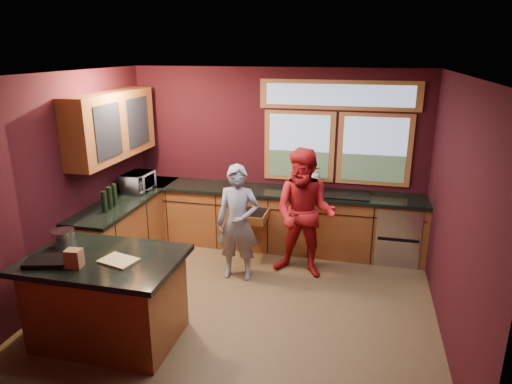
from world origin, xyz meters
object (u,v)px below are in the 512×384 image
at_px(cutting_board, 119,261).
at_px(stock_pot, 64,238).
at_px(island, 108,298).
at_px(person_grey, 238,223).
at_px(person_red, 305,214).

distance_m(cutting_board, stock_pot, 0.78).
bearing_deg(island, stock_pot, 164.74).
xyz_separation_m(island, stock_pot, (-0.55, 0.15, 0.56)).
xyz_separation_m(person_grey, person_red, (0.84, 0.27, 0.10)).
height_order(person_red, stock_pot, person_red).
bearing_deg(stock_pot, person_red, 37.20).
distance_m(person_grey, stock_pot, 2.13).
relative_size(island, person_red, 0.89).
height_order(island, person_red, person_red).
bearing_deg(person_red, person_grey, -153.52).
bearing_deg(person_grey, island, -123.91).
bearing_deg(cutting_board, island, 165.96).
bearing_deg(island, person_grey, 60.09).
relative_size(island, person_grey, 1.00).
distance_m(island, cutting_board, 0.52).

